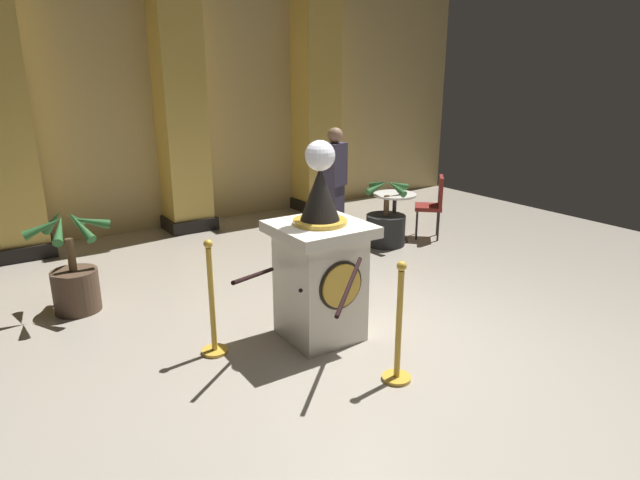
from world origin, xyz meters
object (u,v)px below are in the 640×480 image
Objects in this scene: potted_palm_left at (75,278)px; cafe_table at (394,211)px; pedestal_clock at (320,266)px; stanchion_far at (398,340)px; stanchion_near at (213,314)px; potted_palm_right at (386,226)px; cafe_chair_red at (434,201)px; bystander_guest at (335,181)px.

cafe_table is at bearing 1.05° from potted_palm_left.
stanchion_far is (0.10, -1.00, -0.35)m from pedestal_clock.
pedestal_clock is 1.07m from stanchion_near.
stanchion_near reaches higher than potted_palm_right.
potted_palm_left is 4.48m from cafe_table.
cafe_chair_red is (0.61, -0.20, 0.11)m from cafe_table.
bystander_guest reaches higher than potted_palm_right.
cafe_table is (0.23, 0.08, 0.18)m from potted_palm_right.
potted_palm_right is (2.32, 2.91, -0.08)m from stanchion_far.
potted_palm_left is 5.09m from cafe_chair_red.
bystander_guest is 2.31× the size of cafe_table.
stanchion_far is 3.93m from cafe_table.
stanchion_far is 1.43× the size of cafe_table.
cafe_table is at bearing 161.56° from cafe_chair_red.
stanchion_far is at bearing -117.50° from bystander_guest.
potted_palm_left is 4.25m from potted_palm_right.
potted_palm_right is 0.89m from cafe_chair_red.
pedestal_clock reaches higher than potted_palm_right.
stanchion_far is 0.62× the size of bystander_guest.
bystander_guest is at bearing 125.49° from potted_palm_right.
cafe_chair_red is at bearing -1.35° from potted_palm_left.
cafe_chair_red is at bearing 28.88° from pedestal_clock.
stanchion_near is at bearing -141.77° from bystander_guest.
potted_palm_right is at bearing -160.26° from cafe_table.
stanchion_far reaches higher than potted_palm_right.
potted_palm_right is 0.59× the size of bystander_guest.
potted_palm_left is 1.19× the size of cafe_chair_red.
potted_palm_left reaches higher than stanchion_near.
stanchion_far is (1.08, -1.25, -0.02)m from stanchion_near.
potted_palm_right is 1.38× the size of cafe_table.
pedestal_clock is 3.11m from potted_palm_right.
bystander_guest is (-0.46, 0.65, 0.61)m from potted_palm_right.
pedestal_clock reaches higher than stanchion_far.
potted_palm_right is (2.42, 1.91, -0.43)m from pedestal_clock.
stanchion_far is 1.08× the size of cafe_chair_red.
stanchion_near reaches higher than cafe_table.
potted_palm_left is at bearing -179.99° from potted_palm_right.
pedestal_clock is 1.87× the size of potted_palm_right.
stanchion_near is 4.50m from cafe_chair_red.
potted_palm_left reaches higher than potted_palm_right.
bystander_guest reaches higher than cafe_table.
bystander_guest is 0.99m from cafe_table.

